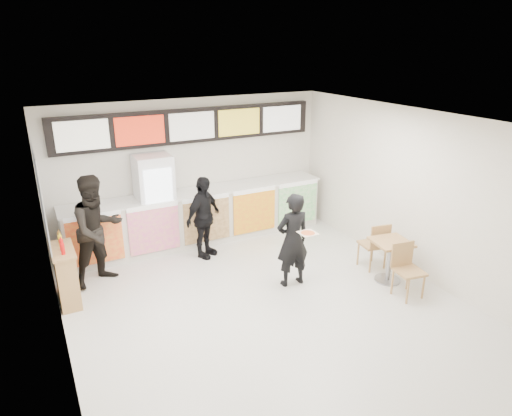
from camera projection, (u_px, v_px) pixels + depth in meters
floor at (271, 311)px, 7.30m from camera, size 7.00×7.00×0.00m
ceiling at (274, 124)px, 6.27m from camera, size 7.00×7.00×0.00m
wall_back at (192, 170)px, 9.70m from camera, size 6.00×0.00×6.00m
wall_left at (55, 268)px, 5.49m from camera, size 0.00×7.00×7.00m
wall_right at (420, 195)px, 8.08m from camera, size 0.00×7.00×7.00m
service_counter at (201, 216)px, 9.68m from camera, size 5.56×0.77×1.14m
menu_board at (191, 126)px, 9.30m from camera, size 5.50×0.14×0.70m
drinks_fridge at (156, 204)px, 9.14m from camera, size 0.70×0.67×2.00m
mirror_panel at (40, 192)px, 7.45m from camera, size 0.01×2.00×1.50m
customer_main at (293, 240)px, 7.85m from camera, size 0.63×0.42×1.69m
customer_left at (98, 230)px, 7.90m from camera, size 1.18×1.06×1.98m
customer_mid at (203, 218)px, 8.92m from camera, size 1.03×0.85×1.65m
pizza_slice at (308, 233)px, 7.37m from camera, size 0.36×0.36×0.02m
cafe_table at (390, 253)px, 8.07m from camera, size 0.72×1.63×0.92m
condiment_ledge at (66, 275)px, 7.43m from camera, size 0.35×0.85×1.14m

